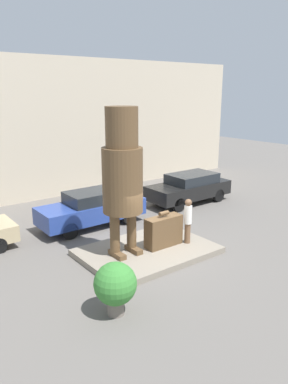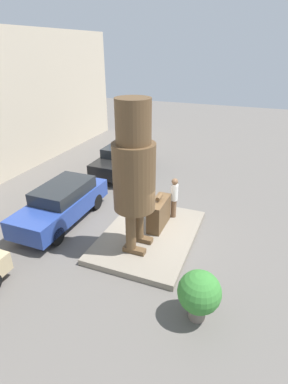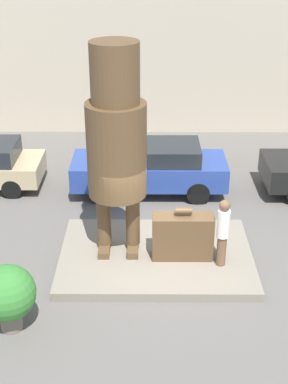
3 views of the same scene
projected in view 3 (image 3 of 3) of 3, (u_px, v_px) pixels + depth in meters
ground_plane at (156, 260)px, 13.37m from camera, size 60.00×60.00×0.00m
pedestal at (156, 256)px, 13.32m from camera, size 4.76×3.33×0.22m
building_backdrop at (153, 34)px, 20.10m from camera, size 28.00×0.60×7.62m
statue_figure at (116, 137)px, 12.10m from camera, size 1.39×1.39×5.13m
giant_suitcase at (183, 236)px, 12.88m from camera, size 1.46×0.52×1.35m
tourist at (223, 230)px, 12.41m from camera, size 0.29×0.29×1.73m
parked_car_blue at (151, 167)px, 16.39m from camera, size 4.71×1.73×1.60m
planter_pot at (8, 294)px, 10.74m from camera, size 1.16×1.16×1.49m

